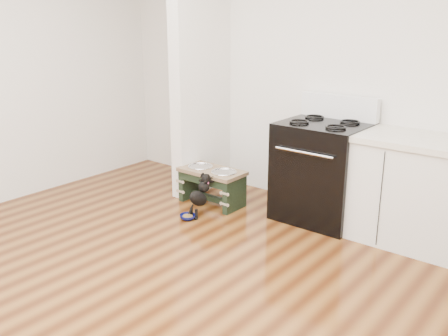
{
  "coord_description": "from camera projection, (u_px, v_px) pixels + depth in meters",
  "views": [
    {
      "loc": [
        2.3,
        -1.84,
        1.85
      ],
      "look_at": [
        -0.43,
        1.55,
        0.51
      ],
      "focal_mm": 40.0,
      "sensor_mm": 36.0,
      "label": 1
    }
  ],
  "objects": [
    {
      "name": "oven_range",
      "position": [
        322.0,
        170.0,
        4.62
      ],
      "size": [
        0.76,
        0.69,
        1.14
      ],
      "color": "black",
      "rests_on": "ground"
    },
    {
      "name": "dog_feeder",
      "position": [
        212.0,
        180.0,
        5.04
      ],
      "size": [
        0.66,
        0.36,
        0.38
      ],
      "color": "black",
      "rests_on": "ground"
    },
    {
      "name": "room_shell",
      "position": [
        111.0,
        58.0,
        2.82
      ],
      "size": [
        5.0,
        5.0,
        5.0
      ],
      "color": "silver",
      "rests_on": "ground"
    },
    {
      "name": "cabinet_run",
      "position": [
        431.0,
        195.0,
        4.05
      ],
      "size": [
        1.24,
        0.64,
        0.91
      ],
      "color": "silver",
      "rests_on": "ground"
    },
    {
      "name": "floor_bowl",
      "position": [
        188.0,
        217.0,
        4.71
      ],
      "size": [
        0.19,
        0.19,
        0.05
      ],
      "rotation": [
        0.0,
        0.0,
        0.31
      ],
      "color": "#0B104F",
      "rests_on": "ground"
    },
    {
      "name": "partition_wall",
      "position": [
        201.0,
        65.0,
        5.17
      ],
      "size": [
        0.15,
        0.8,
        2.7
      ],
      "primitive_type": "cube",
      "color": "silver",
      "rests_on": "ground"
    },
    {
      "name": "ground",
      "position": [
        127.0,
        307.0,
        3.3
      ],
      "size": [
        5.0,
        5.0,
        0.0
      ],
      "primitive_type": "plane",
      "color": "#421F0B",
      "rests_on": "ground"
    },
    {
      "name": "puppy",
      "position": [
        200.0,
        194.0,
        4.75
      ],
      "size": [
        0.12,
        0.34,
        0.41
      ],
      "color": "black",
      "rests_on": "ground"
    }
  ]
}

